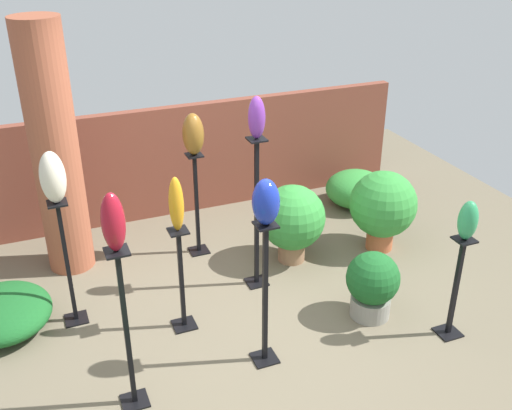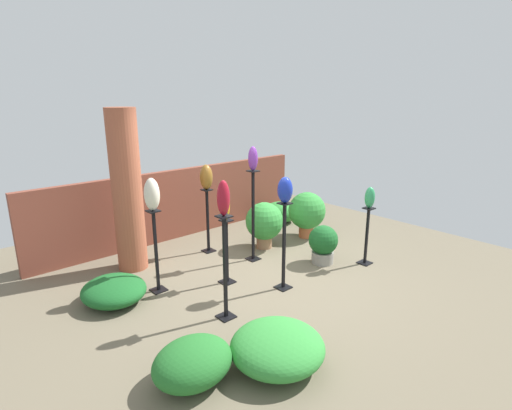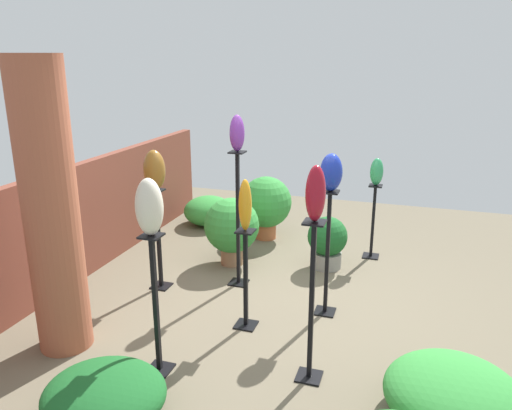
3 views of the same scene
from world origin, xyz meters
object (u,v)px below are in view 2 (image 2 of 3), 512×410
art_vase_cobalt (285,190)px  art_vase_amber (226,204)px  brick_pillar (127,192)px  pedestal_amber (227,255)px  pedestal_cobalt (284,250)px  art_vase_violet (253,158)px  art_vase_bronze (206,177)px  potted_plant_mid_right (264,222)px  pedestal_jade (367,239)px  pedestal_violet (253,219)px  art_vase_jade (370,197)px  art_vase_ivory (152,194)px  potted_plant_back_center (307,212)px  pedestal_ivory (156,255)px  pedestal_bronze (208,224)px  pedestal_ruby (225,272)px  art_vase_ruby (223,198)px  potted_plant_near_pillar (323,243)px

art_vase_cobalt → art_vase_amber: size_ratio=0.75×
brick_pillar → pedestal_amber: brick_pillar is taller
brick_pillar → pedestal_cobalt: bearing=-58.6°
brick_pillar → art_vase_violet: bearing=-32.5°
brick_pillar → art_vase_bronze: 1.31m
art_vase_cobalt → potted_plant_mid_right: size_ratio=0.43×
pedestal_jade → potted_plant_mid_right: 1.78m
pedestal_violet → art_vase_jade: (1.25, -1.34, 0.41)m
art_vase_ivory → potted_plant_back_center: bearing=1.1°
brick_pillar → pedestal_ivory: (-0.09, -0.97, -0.71)m
pedestal_violet → pedestal_bronze: bearing=113.7°
pedestal_ruby → art_vase_ruby: art_vase_ruby is taller
pedestal_bronze → art_vase_ruby: bearing=-119.8°
art_vase_amber → pedestal_jade: bearing=-24.8°
art_vase_bronze → potted_plant_back_center: 2.12m
pedestal_ivory → potted_plant_back_center: pedestal_ivory is taller
pedestal_ruby → pedestal_violet: bearing=37.8°
pedestal_ivory → pedestal_ruby: 1.22m
pedestal_ivory → art_vase_bronze: bearing=27.7°
pedestal_ruby → pedestal_cobalt: bearing=3.7°
potted_plant_back_center → pedestal_ruby: bearing=-156.9°
pedestal_bronze → pedestal_amber: pedestal_bronze is taller
pedestal_ruby → brick_pillar: bearing=95.1°
pedestal_jade → pedestal_violet: pedestal_violet is taller
pedestal_cobalt → pedestal_ivory: pedestal_cobalt is taller
pedestal_bronze → art_vase_bronze: art_vase_bronze is taller
potted_plant_mid_right → potted_plant_near_pillar: potted_plant_mid_right is taller
pedestal_bronze → pedestal_ruby: bearing=-119.8°
pedestal_violet → art_vase_ruby: size_ratio=3.61×
brick_pillar → art_vase_cobalt: brick_pillar is taller
art_vase_violet → potted_plant_near_pillar: size_ratio=0.60×
pedestal_amber → art_vase_ivory: bearing=153.0°
pedestal_violet → potted_plant_mid_right: (0.50, 0.27, -0.22)m
pedestal_bronze → art_vase_ivory: size_ratio=2.54×
pedestal_amber → pedestal_ivory: bearing=153.0°
pedestal_bronze → pedestal_amber: 1.27m
pedestal_amber → art_vase_amber: (0.00, 0.00, 0.76)m
potted_plant_back_center → art_vase_violet: bearing=-175.0°
brick_pillar → art_vase_ivory: bearing=-95.2°
art_vase_bronze → art_vase_amber: art_vase_bronze is taller
pedestal_amber → potted_plant_near_pillar: bearing=-16.7°
pedestal_ivory → potted_plant_mid_right: 2.23m
pedestal_jade → pedestal_ivory: (-2.97, 1.41, 0.11)m
pedestal_ivory → art_vase_cobalt: (1.36, -1.12, 0.90)m
art_vase_amber → potted_plant_mid_right: size_ratio=0.57×
pedestal_cobalt → pedestal_bronze: bearing=89.7°
pedestal_ivory → art_vase_ruby: 1.57m
pedestal_violet → potted_plant_mid_right: 0.61m
art_vase_violet → potted_plant_mid_right: (0.50, 0.27, -1.22)m
pedestal_ivory → pedestal_bronze: size_ratio=1.05×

